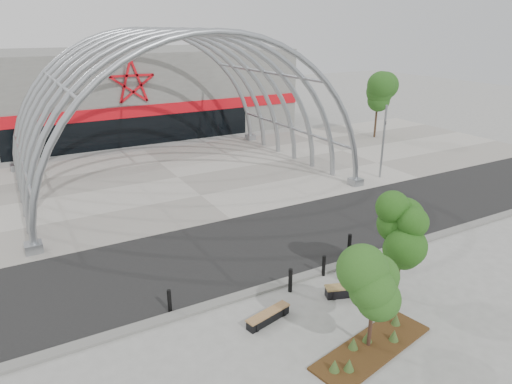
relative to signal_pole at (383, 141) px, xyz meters
The scene contains 18 objects.
ground 15.45m from the signal_pole, 146.27° to the right, with size 140.00×140.00×0.00m, color gray.
road 13.85m from the signal_pole, 158.64° to the right, with size 140.00×7.00×0.02m, color black.
forecourt 14.73m from the signal_pole, 150.86° to the left, with size 60.00×17.00×0.04m, color gray.
kerb 15.58m from the signal_pole, 145.49° to the right, with size 60.00×0.50×0.12m, color slate.
arena_building 28.05m from the signal_pole, 116.84° to the left, with size 34.00×15.24×8.00m.
vault_canopy 14.73m from the signal_pole, 150.86° to the left, with size 20.80×15.80×20.36m.
planting_bed 19.25m from the signal_pole, 134.39° to the right, with size 5.03×2.42×0.51m.
signal_pole is the anchor object (origin of this frame).
street_tree_0 18.97m from the signal_pole, 134.61° to the right, with size 1.83×1.83×4.18m.
street_tree_1 15.50m from the signal_pole, 131.17° to the right, with size 1.72×1.72×4.08m.
bench_0 19.02m from the signal_pole, 145.73° to the right, with size 1.96×0.85×0.40m.
bench_1 16.11m from the signal_pole, 137.40° to the right, with size 2.27×1.21×0.47m.
bollard_0 20.43m from the signal_pole, 155.97° to the right, with size 0.15×0.15×0.95m, color black.
bollard_1 16.76m from the signal_pole, 145.90° to the right, with size 0.17×0.17×1.04m, color black.
bollard_2 14.97m from the signal_pole, 142.79° to the right, with size 0.15×0.15×0.95m, color black.
bollard_3 12.73m from the signal_pole, 140.03° to the right, with size 0.18×0.18×1.10m, color black.
bollard_4 13.09m from the signal_pole, 132.54° to the right, with size 0.17×0.17×1.05m, color black.
bg_tree_1 12.78m from the signal_pole, 48.85° to the left, with size 2.70×2.70×5.91m.
Camera 1 is at (-10.23, -14.33, 10.33)m, focal length 32.00 mm.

